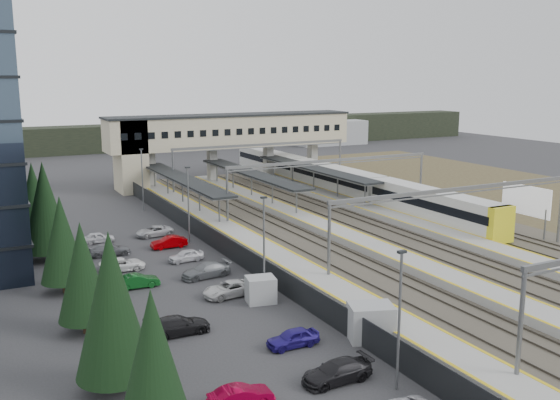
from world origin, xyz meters
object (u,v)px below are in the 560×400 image
relay_cabin_near (371,322)px  billboard (526,202)px  train (337,180)px  relay_cabin_far (261,290)px  footbridge (216,135)px

relay_cabin_near → billboard: billboard is taller
train → relay_cabin_far: bearing=-129.9°
billboard → train: bearing=100.9°
footbridge → billboard: footbridge is taller
footbridge → billboard: (17.93, -45.88, -4.16)m
relay_cabin_far → footbridge: bearing=72.1°
relay_cabin_near → billboard: size_ratio=0.53×
relay_cabin_near → billboard: bearing=25.7°
relay_cabin_near → relay_cabin_far: size_ratio=1.37×
footbridge → relay_cabin_far: bearing=-107.9°
relay_cabin_far → train: bearing=50.1°
footbridge → billboard: size_ratio=6.26×
billboard → footbridge: bearing=111.3°
train → billboard: bearing=-79.1°
relay_cabin_near → train: bearing=60.2°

